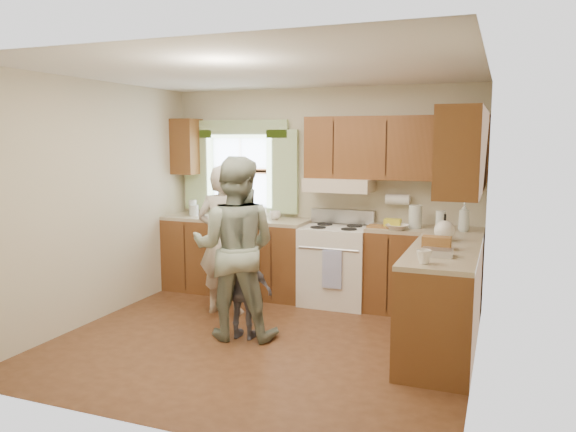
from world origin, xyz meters
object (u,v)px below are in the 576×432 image
at_px(stove, 336,264).
at_px(woman_left, 224,240).
at_px(woman_right, 235,248).
at_px(child, 244,291).

height_order(stove, woman_left, woman_left).
relative_size(woman_left, woman_right, 0.94).
xyz_separation_m(stove, woman_right, (-0.60, -1.41, 0.40)).
bearing_deg(woman_left, child, 124.69).
xyz_separation_m(woman_right, child, (0.10, -0.02, -0.40)).
xyz_separation_m(stove, woman_left, (-1.04, -0.79, 0.35)).
distance_m(stove, woman_right, 1.58).
distance_m(woman_left, child, 0.91).
bearing_deg(stove, child, -109.04).
xyz_separation_m(woman_left, woman_right, (0.44, -0.61, 0.06)).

